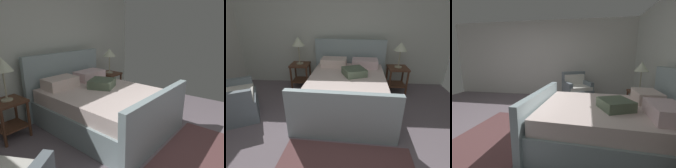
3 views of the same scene
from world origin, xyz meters
TOP-DOWN VIEW (x-y plane):
  - wall_back at (0.00, 3.18)m, footprint 5.30×0.12m
  - bed at (0.16, 1.96)m, footprint 1.78×2.21m
  - nightstand_right at (1.31, 2.65)m, footprint 0.44×0.44m
  - table_lamp_right at (1.31, 2.65)m, footprint 0.29×0.29m
  - nightstand_left at (-0.99, 2.78)m, footprint 0.44×0.44m
  - table_lamp_left at (-0.99, 2.78)m, footprint 0.29×0.29m
  - area_rug at (0.16, 0.15)m, footprint 1.83×1.38m

SIDE VIEW (x-z plane):
  - area_rug at x=0.16m, z-range 0.00..0.01m
  - bed at x=0.16m, z-range -0.23..0.94m
  - nightstand_right at x=1.31m, z-range 0.10..0.70m
  - nightstand_left at x=-0.99m, z-range 0.10..0.70m
  - table_lamp_right at x=1.31m, z-range 0.77..1.34m
  - table_lamp_left at x=-0.99m, z-range 0.80..1.44m
  - wall_back at x=0.00m, z-range 0.00..2.54m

